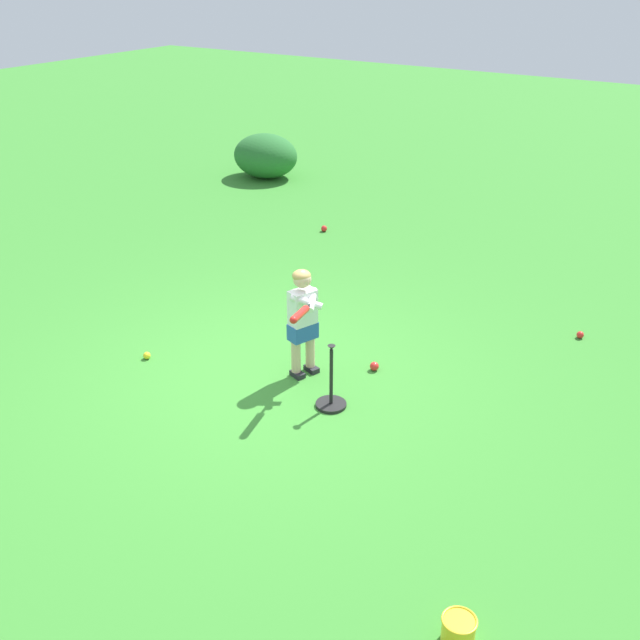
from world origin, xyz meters
The scene contains 9 objects.
ground_plane centered at (0.00, 0.00, 0.00)m, with size 40.00×40.00×0.00m, color #38842D.
child_batter centered at (0.26, 0.18, 0.65)m, with size 0.42×0.71×1.08m.
play_ball_far_right centered at (-1.24, -0.42, 0.04)m, with size 0.07×0.07×0.07m, color yellow.
play_ball_near_batter centered at (0.80, 0.62, 0.04)m, with size 0.09×0.09×0.09m, color red.
play_ball_behind_batter centered at (2.31, 2.40, 0.04)m, with size 0.08×0.08×0.08m, color red.
play_ball_by_bucket centered at (-1.76, 3.72, 0.04)m, with size 0.09×0.09×0.09m, color red.
batting_tee centered at (0.78, -0.14, 0.10)m, with size 0.28×0.28×0.62m.
toy_bucket centered at (2.76, -1.90, 0.10)m, with size 0.22×0.22×0.19m.
shrub_left_background centered at (-4.20, 5.59, 0.39)m, with size 1.19×1.01×0.78m, color #286B2D.
Camera 1 is at (3.74, -4.93, 3.69)m, focal length 41.58 mm.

